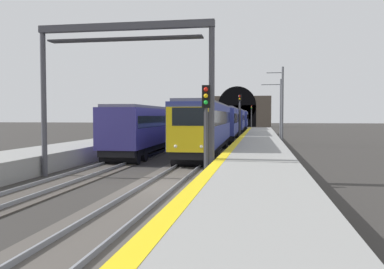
% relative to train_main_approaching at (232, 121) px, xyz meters
% --- Properties ---
extents(ground_plane, '(320.00, 320.00, 0.00)m').
position_rel_train_main_approaching_xyz_m(ground_plane, '(-42.99, 0.00, -2.40)').
color(ground_plane, '#302D2B').
extents(platform_right, '(112.00, 3.89, 1.06)m').
position_rel_train_main_approaching_xyz_m(platform_right, '(-42.99, -4.09, -1.87)').
color(platform_right, gray).
rests_on(platform_right, ground_plane).
extents(platform_right_edge_strip, '(112.00, 0.50, 0.01)m').
position_rel_train_main_approaching_xyz_m(platform_right_edge_strip, '(-42.99, -2.40, -1.33)').
color(platform_right_edge_strip, yellow).
rests_on(platform_right_edge_strip, platform_right).
extents(track_main_line, '(160.00, 3.06, 0.21)m').
position_rel_train_main_approaching_xyz_m(track_main_line, '(-42.99, 0.00, -2.35)').
color(track_main_line, '#4C4742').
rests_on(track_main_line, ground_plane).
extents(track_adjacent_line, '(160.00, 2.65, 0.21)m').
position_rel_train_main_approaching_xyz_m(track_adjacent_line, '(-42.99, 4.88, -2.35)').
color(track_adjacent_line, '#423D38').
rests_on(track_adjacent_line, ground_plane).
extents(train_main_approaching, '(74.69, 3.13, 4.19)m').
position_rel_train_main_approaching_xyz_m(train_main_approaching, '(0.00, 0.00, 0.00)').
color(train_main_approaching, navy).
rests_on(train_main_approaching, ground_plane).
extents(train_adjacent_platform, '(62.39, 3.25, 4.79)m').
position_rel_train_main_approaching_xyz_m(train_adjacent_platform, '(-4.86, 4.88, -0.14)').
color(train_adjacent_platform, navy).
rests_on(train_adjacent_platform, ground_plane).
extents(railway_signal_near, '(0.39, 0.38, 4.57)m').
position_rel_train_main_approaching_xyz_m(railway_signal_near, '(-41.49, -1.80, 0.40)').
color(railway_signal_near, '#38383D').
rests_on(railway_signal_near, ground_plane).
extents(railway_signal_mid, '(0.39, 0.38, 5.64)m').
position_rel_train_main_approaching_xyz_m(railway_signal_mid, '(-11.91, -1.80, 0.88)').
color(railway_signal_mid, '#38383D').
rests_on(railway_signal_mid, ground_plane).
extents(railway_signal_far, '(0.39, 0.38, 5.84)m').
position_rel_train_main_approaching_xyz_m(railway_signal_far, '(46.35, -1.80, 1.10)').
color(railway_signal_far, '#38383D').
rests_on(railway_signal_far, ground_plane).
extents(overhead_signal_gantry, '(0.70, 9.06, 7.77)m').
position_rel_train_main_approaching_xyz_m(overhead_signal_gantry, '(-40.66, 2.44, 3.45)').
color(overhead_signal_gantry, '#3F3F47').
rests_on(overhead_signal_gantry, ground_plane).
extents(tunnel_portal, '(2.89, 18.96, 11.42)m').
position_rel_train_main_approaching_xyz_m(tunnel_portal, '(56.32, 2.44, 2.00)').
color(tunnel_portal, '#51473D').
rests_on(tunnel_portal, ground_plane).
extents(catenary_mast_near, '(0.22, 2.25, 7.21)m').
position_rel_train_main_approaching_xyz_m(catenary_mast_near, '(-14.10, -6.40, 1.32)').
color(catenary_mast_near, '#595B60').
rests_on(catenary_mast_near, ground_plane).
extents(catenary_mast_far, '(0.22, 1.73, 8.15)m').
position_rel_train_main_approaching_xyz_m(catenary_mast_far, '(-17.61, -6.42, 1.77)').
color(catenary_mast_far, '#595B60').
rests_on(catenary_mast_far, ground_plane).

